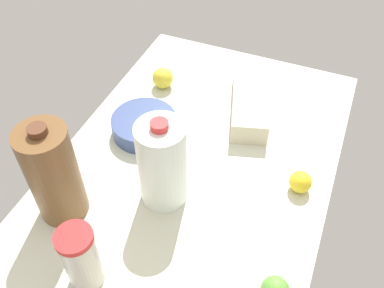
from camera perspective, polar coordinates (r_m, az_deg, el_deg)
name	(u,v)px	position (r cm, az deg, el deg)	size (l,w,h in cm)	color
countertop	(192,172)	(122.37, 0.00, -3.72)	(120.00, 76.00, 3.00)	beige
egg_carton	(250,101)	(137.66, 7.72, 5.71)	(32.06, 10.97, 7.16)	beige
tumbler_cup	(81,258)	(97.94, -14.56, -14.52)	(8.11, 8.11, 17.90)	silver
milk_jug	(162,164)	(105.83, -3.98, -2.69)	(12.26, 12.26, 26.76)	white
mixing_bowl	(144,125)	(130.23, -6.37, 2.50)	(19.63, 19.63, 5.42)	#384A81
chocolate_milk_jug	(53,174)	(107.03, -18.00, -3.84)	(12.25, 12.25, 29.36)	brown
lemon_loose	(300,182)	(117.85, 14.26, -4.92)	(6.03, 6.03, 6.03)	yellow
lemon_far_back	(163,78)	(146.08, -3.93, 8.77)	(6.98, 6.98, 6.98)	yellow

